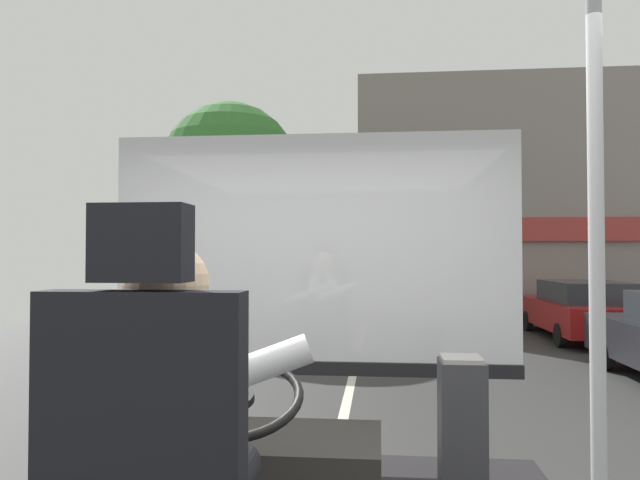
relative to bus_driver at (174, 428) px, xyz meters
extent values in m
cube|color=#333333|center=(0.14, 9.27, -1.37)|extent=(18.00, 44.00, 0.05)
cube|color=silver|center=(0.14, 9.27, -1.34)|extent=(0.12, 39.60, 0.00)
cube|color=black|center=(0.00, -0.22, 0.05)|extent=(0.48, 0.10, 0.66)
cube|color=black|center=(0.00, -0.22, 0.49)|extent=(0.22, 0.10, 0.18)
cylinder|color=silver|center=(0.00, -0.06, 0.00)|extent=(0.30, 0.30, 0.57)
cube|color=black|center=(0.00, 0.10, 0.07)|extent=(0.06, 0.01, 0.35)
sphere|color=beige|center=(0.00, -0.06, 0.38)|extent=(0.22, 0.22, 0.22)
cylinder|color=silver|center=(0.10, 0.18, 0.10)|extent=(0.52, 0.19, 0.26)
cylinder|color=silver|center=(-0.10, 0.18, 0.10)|extent=(0.52, 0.19, 0.26)
cube|color=#282623|center=(0.00, 1.09, -0.54)|extent=(1.10, 0.56, 0.40)
cylinder|color=black|center=(0.00, 0.74, -0.25)|extent=(0.07, 0.20, 0.36)
torus|color=black|center=(0.00, 0.68, -0.08)|extent=(0.52, 0.50, 0.22)
cylinder|color=black|center=(0.00, 0.68, -0.08)|extent=(0.15, 0.15, 0.08)
cylinder|color=#B7B7BC|center=(1.16, 0.23, 0.41)|extent=(0.04, 0.04, 2.29)
cube|color=#333338|center=(0.92, 1.28, -0.38)|extent=(0.20, 0.23, 0.71)
cube|color=#9E9993|center=(0.92, 1.28, -0.02)|extent=(0.18, 0.21, 0.02)
cube|color=silver|center=(0.14, 2.09, 0.51)|extent=(2.50, 0.01, 1.40)
cube|color=black|center=(0.14, 2.09, -0.23)|extent=(2.50, 0.08, 0.08)
cylinder|color=#4C3828|center=(-2.96, 12.10, 0.04)|extent=(0.34, 0.34, 2.78)
sphere|color=#326D2D|center=(-2.96, 12.10, 2.47)|extent=(3.17, 3.17, 3.17)
cube|color=gray|center=(6.28, 16.69, 1.96)|extent=(12.61, 5.22, 6.61)
cube|color=#9E332D|center=(6.28, 14.02, 1.12)|extent=(12.11, 0.12, 0.60)
cylinder|color=black|center=(4.07, 8.24, -1.10)|extent=(0.14, 0.48, 0.48)
cube|color=maroon|center=(4.89, 11.85, -0.82)|extent=(1.73, 4.12, 0.58)
cube|color=#282D33|center=(4.89, 11.60, -0.32)|extent=(1.42, 2.26, 0.44)
cylinder|color=black|center=(5.71, 13.13, -1.11)|extent=(0.14, 0.47, 0.47)
cylinder|color=black|center=(4.07, 13.13, -1.11)|extent=(0.14, 0.47, 0.47)
cylinder|color=black|center=(4.07, 10.58, -1.11)|extent=(0.14, 0.47, 0.47)
camera|label=1|loc=(0.55, -1.54, 0.46)|focal=33.38mm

